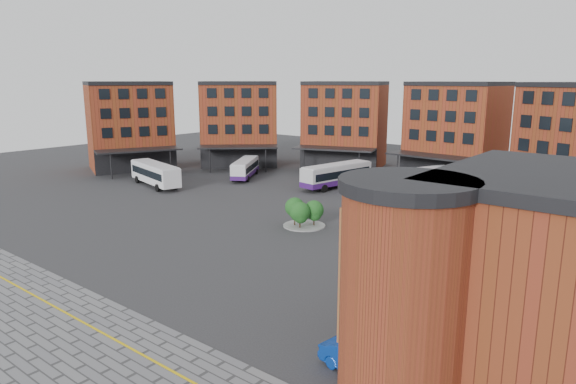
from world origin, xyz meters
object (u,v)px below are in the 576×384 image
Objects in this scene: bus_c at (337,175)px; bus_e at (515,208)px; bus_a at (155,173)px; tree_island at (303,212)px; bus_b at (245,168)px; blue_car at (362,361)px; bus_d at (420,179)px; bus_f at (551,227)px.

bus_c is 1.31× the size of bus_e.
bus_e is (45.50, 12.22, -0.38)m from bus_a.
tree_island is at bearing -88.53° from bus_e.
bus_e is at bearing 43.45° from tree_island.
blue_car is (42.17, -35.61, -0.76)m from bus_b.
bus_d reaches higher than tree_island.
tree_island is 0.37× the size of bus_a.
bus_c is at bearing -19.59° from bus_b.
bus_d is 23.41m from bus_f.
bus_d reaches higher than blue_car.
bus_b is 26.49m from bus_d.
bus_d is at bearing 29.22° from blue_car.
bus_d is at bearing 34.64° from bus_c.
bus_c is 47.31m from blue_car.
bus_f is at bearing 3.60° from blue_car.
tree_island is 23.40m from bus_f.
bus_b is at bearing 57.81° from blue_car.
bus_e is (24.93, -3.40, -0.23)m from bus_c.
bus_b is 15.20m from bus_c.
bus_a is 1.21× the size of bus_b.
bus_b is at bearing -125.38° from bus_f.
bus_a is 50.60m from bus_f.
bus_f reaches higher than bus_e.
bus_e is at bearing -167.30° from bus_f.
bus_c is (20.56, 15.62, -0.15)m from bus_a.
bus_e is 7.11m from bus_f.
blue_car is (18.78, -19.67, -0.85)m from tree_island.
blue_car is at bearing -45.57° from bus_d.
tree_island is 0.37× the size of bus_c.
bus_a is 0.99× the size of bus_c.
bus_a is at bearing -116.96° from bus_e.
blue_car is at bearing -101.71° from bus_a.
tree_island is 0.39× the size of bus_d.
bus_d is (1.95, 23.68, 0.07)m from tree_island.
bus_c is at bearing 43.21° from blue_car.
bus_e is (16.44, 15.57, -0.06)m from tree_island.
bus_f is (29.57, -8.79, -0.20)m from bus_c.
tree_island is 22.64m from bus_e.
bus_d reaches higher than bus_f.
bus_b is 0.82× the size of bus_c.
bus_e reaches higher than bus_b.
bus_f reaches higher than bus_b.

